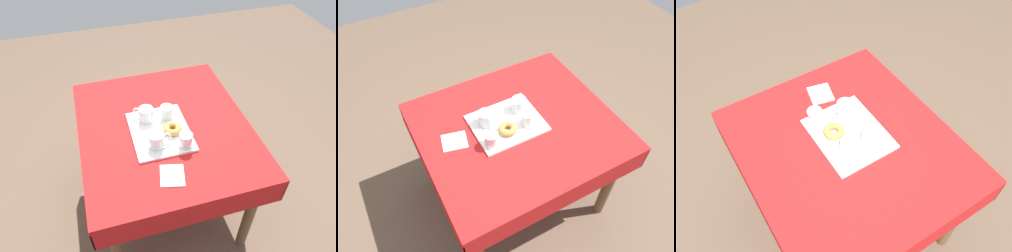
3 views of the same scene
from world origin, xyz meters
TOP-DOWN VIEW (x-y plane):
  - ground_plane at (0.00, 0.00)m, footprint 6.00×6.00m
  - dining_table at (0.00, 0.00)m, footprint 1.11×0.98m
  - serving_tray at (-0.05, 0.04)m, footprint 0.40×0.33m
  - tea_mug_left at (0.06, 0.09)m, footprint 0.10×0.11m
  - tea_mug_right at (-0.16, 0.08)m, footprint 0.09×0.13m
  - water_glass_near at (0.05, -0.03)m, footprint 0.07×0.07m
  - water_glass_far at (-0.20, -0.07)m, footprint 0.07×0.07m
  - donut_plate_left at (-0.08, -0.03)m, footprint 0.11×0.11m
  - sugar_donut_left at (-0.08, -0.03)m, footprint 0.11×0.11m
  - paper_napkin at (-0.36, 0.06)m, footprint 0.16×0.15m

SIDE VIEW (x-z plane):
  - ground_plane at x=0.00m, z-range 0.00..0.00m
  - dining_table at x=0.00m, z-range 0.27..1.04m
  - paper_napkin at x=-0.36m, z-range 0.77..0.77m
  - serving_tray at x=-0.05m, z-range 0.77..0.78m
  - donut_plate_left at x=-0.08m, z-range 0.78..0.79m
  - sugar_donut_left at x=-0.08m, z-range 0.79..0.83m
  - water_glass_near at x=0.05m, z-range 0.78..0.86m
  - water_glass_far at x=-0.20m, z-range 0.78..0.86m
  - tea_mug_left at x=0.06m, z-range 0.78..0.87m
  - tea_mug_right at x=-0.16m, z-range 0.78..0.87m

